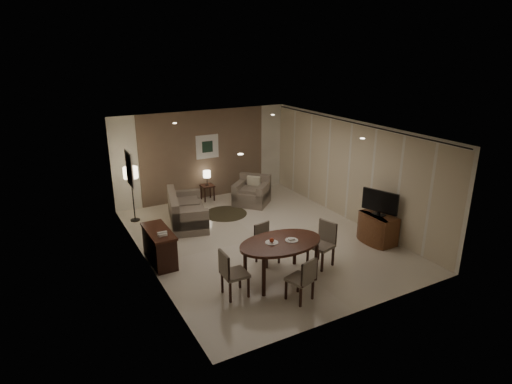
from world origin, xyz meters
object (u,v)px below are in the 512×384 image
sofa (187,209)px  chair_right (321,245)px  dining_table (280,260)px  chair_left (235,273)px  tv_cabinet (378,228)px  side_table (208,193)px  floor_lamp (133,194)px  chair_far (268,244)px  console_desk (160,246)px  armchair (252,191)px  chair_near (300,279)px

sofa → chair_right: bearing=-140.3°
dining_table → chair_left: bearing=-174.3°
chair_right → sofa: size_ratio=0.53×
tv_cabinet → dining_table: size_ratio=0.52×
dining_table → chair_left: size_ratio=1.88×
chair_left → sofa: chair_left is taller
dining_table → side_table: 5.08m
dining_table → side_table: bearing=84.2°
dining_table → tv_cabinet: bearing=6.9°
chair_right → floor_lamp: floor_lamp is taller
tv_cabinet → chair_left: bearing=-173.4°
chair_far → chair_left: chair_left is taller
chair_far → chair_right: (0.93, -0.65, 0.04)m
tv_cabinet → chair_right: size_ratio=0.94×
console_desk → chair_right: bearing=-31.2°
tv_cabinet → chair_far: 2.87m
side_table → floor_lamp: (-2.35, -0.57, 0.51)m
sofa → floor_lamp: 1.51m
chair_far → chair_right: chair_right is taller
side_table → sofa: bearing=-128.9°
chair_right → floor_lamp: size_ratio=0.64×
chair_left → sofa: 3.73m
console_desk → chair_far: chair_far is taller
chair_far → sofa: (-0.78, 2.89, -0.01)m
sofa → armchair: (2.19, 0.50, -0.00)m
chair_right → chair_left: bearing=-102.0°
dining_table → armchair: size_ratio=1.85×
sofa → chair_near: bearing=-158.6°
console_desk → side_table: console_desk is taller
console_desk → chair_left: bearing=-66.3°
console_desk → tv_cabinet: size_ratio=1.33×
side_table → chair_right: bearing=-83.9°
chair_far → sofa: 2.99m
dining_table → chair_far: (0.12, 0.71, 0.03)m
chair_near → sofa: bearing=-98.9°
console_desk → tv_cabinet: (4.89, -1.50, -0.03)m
chair_right → floor_lamp: bearing=-163.3°
chair_right → sofa: bearing=-170.7°
dining_table → chair_far: chair_far is taller
chair_far → side_table: bearing=73.6°
tv_cabinet → armchair: 4.01m
tv_cabinet → floor_lamp: floor_lamp is taller
tv_cabinet → floor_lamp: size_ratio=0.60×
tv_cabinet → chair_right: 1.95m
armchair → dining_table: bearing=-63.6°
tv_cabinet → dining_table: bearing=-173.1°
dining_table → chair_left: 1.07m
chair_right → side_table: 5.02m
sofa → chair_left: bearing=-172.3°
chair_far → armchair: bearing=56.2°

